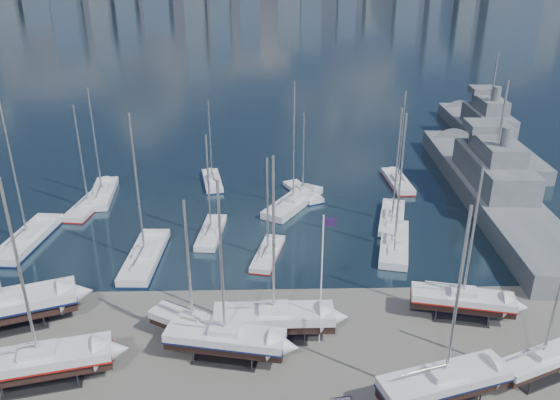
{
  "coord_description": "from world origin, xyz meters",
  "views": [
    {
      "loc": [
        1.17,
        -47.4,
        30.57
      ],
      "look_at": [
        2.53,
        8.0,
        6.48
      ],
      "focal_mm": 35.0,
      "sensor_mm": 36.0,
      "label": 1
    }
  ],
  "objects_px": {
    "naval_ship_west": "(486,134)",
    "flagpole": "(323,272)",
    "naval_ship_east": "(490,189)",
    "sailboat_cradle_0": "(5,306)"
  },
  "relations": [
    {
      "from": "naval_ship_west",
      "to": "flagpole",
      "type": "distance_m",
      "value": 67.72
    },
    {
      "from": "naval_ship_east",
      "to": "naval_ship_west",
      "type": "distance_m",
      "value": 27.94
    },
    {
      "from": "sailboat_cradle_0",
      "to": "flagpole",
      "type": "xyz_separation_m",
      "value": [
        28.26,
        -2.81,
        4.86
      ]
    },
    {
      "from": "naval_ship_west",
      "to": "naval_ship_east",
      "type": "bearing_deg",
      "value": 163.33
    },
    {
      "from": "naval_ship_west",
      "to": "flagpole",
      "type": "bearing_deg",
      "value": 150.48
    },
    {
      "from": "naval_ship_east",
      "to": "naval_ship_west",
      "type": "bearing_deg",
      "value": -16.26
    },
    {
      "from": "flagpole",
      "to": "sailboat_cradle_0",
      "type": "bearing_deg",
      "value": 174.32
    },
    {
      "from": "naval_ship_west",
      "to": "flagpole",
      "type": "relative_size",
      "value": 3.52
    },
    {
      "from": "flagpole",
      "to": "naval_ship_east",
      "type": "bearing_deg",
      "value": 49.15
    },
    {
      "from": "sailboat_cradle_0",
      "to": "naval_ship_east",
      "type": "height_order",
      "value": "sailboat_cradle_0"
    }
  ]
}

